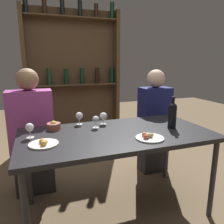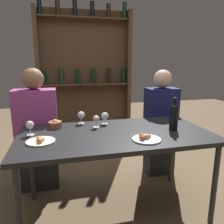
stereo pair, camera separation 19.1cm
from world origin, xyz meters
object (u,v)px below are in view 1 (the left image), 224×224
Objects in this scene: wine_bottle at (172,114)px; seated_person_right at (154,124)px; wine_glass_0 at (96,120)px; food_plate_1 at (44,144)px; wine_glass_3 at (79,116)px; seated_person_left at (32,136)px; wine_glass_1 at (103,116)px; food_plate_0 at (149,137)px; wine_glass_2 at (30,128)px; snack_bowl at (54,126)px.

wine_bottle is 0.23× the size of seated_person_right.
seated_person_right is (0.82, 0.38, -0.22)m from wine_glass_0.
food_plate_1 is at bearing -152.79° from seated_person_right.
seated_person_left is at bearing 152.16° from wine_glass_3.
seated_person_right is at bearing 22.23° from wine_glass_1.
food_plate_1 is at bearing 169.90° from food_plate_0.
wine_glass_2 is at bearing 115.33° from food_plate_1.
wine_glass_2 and wine_glass_3 have the same top height.
snack_bowl is 1.24m from seated_person_right.
seated_person_right is at bearing 14.41° from snack_bowl.
snack_bowl is at bearing -165.59° from seated_person_right.
food_plate_0 is (0.21, -0.50, -0.06)m from wine_glass_1.
snack_bowl is (-0.46, -0.01, -0.04)m from wine_glass_1.
seated_person_right reaches higher than food_plate_1.
seated_person_left is (-0.19, 0.30, -0.18)m from snack_bowl.
food_plate_1 is 1.46m from seated_person_right.
wine_glass_1 is at bearing 112.77° from food_plate_0.
wine_glass_3 reaches higher than food_plate_0.
wine_glass_1 is at bearing 149.20° from wine_bottle.
snack_bowl is (-1.00, 0.31, -0.10)m from wine_bottle.
wine_bottle reaches higher than food_plate_0.
seated_person_left is (-1.19, 0.62, -0.27)m from wine_bottle.
seated_person_right is (1.29, 0.66, -0.16)m from food_plate_1.
food_plate_1 is (-0.46, -0.28, -0.06)m from wine_glass_0.
snack_bowl is at bearing 73.99° from food_plate_1.
seated_person_right is (0.52, 0.80, -0.16)m from food_plate_0.
seated_person_right reaches higher than wine_glass_1.
wine_bottle is at bearing -106.90° from seated_person_right.
wine_glass_0 is 0.96× the size of wine_glass_1.
wine_glass_2 reaches higher than snack_bowl.
food_plate_1 is at bearing -146.95° from wine_glass_1.
seated_person_left reaches higher than wine_glass_1.
seated_person_left is at bearing 137.13° from food_plate_0.
wine_bottle is 0.23× the size of seated_person_left.
wine_glass_3 is (-0.12, 0.16, 0.01)m from wine_glass_0.
food_plate_0 is 0.96m from seated_person_right.
snack_bowl is at bearing -179.09° from wine_glass_1.
wine_bottle reaches higher than wine_glass_3.
wine_glass_3 is at bearing -166.34° from seated_person_right.
food_plate_0 is (0.31, -0.41, -0.06)m from wine_glass_0.
wine_bottle is 1.35× the size of food_plate_1.
snack_bowl is 0.09× the size of seated_person_left.
wine_bottle is 0.85m from wine_glass_3.
wine_glass_2 is at bearing -171.31° from wine_glass_0.
wine_glass_0 is 0.71m from seated_person_left.
wine_bottle is at bearing -27.48° from seated_person_left.
seated_person_left reaches higher than wine_glass_3.
seated_person_left is (0.00, 0.47, -0.23)m from wine_glass_2.
seated_person_left reaches higher than wine_glass_0.
wine_glass_1 is 0.67m from wine_glass_2.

